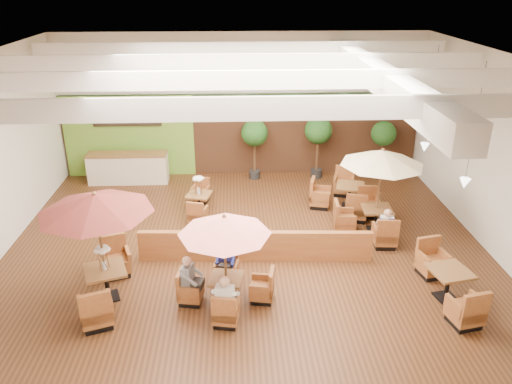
{
  "coord_description": "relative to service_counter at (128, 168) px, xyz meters",
  "views": [
    {
      "loc": [
        -0.32,
        -12.99,
        7.42
      ],
      "look_at": [
        0.3,
        0.5,
        1.5
      ],
      "focal_mm": 35.0,
      "sensor_mm": 36.0,
      "label": 1
    }
  ],
  "objects": [
    {
      "name": "topiary_0",
      "position": [
        4.86,
        0.2,
        1.18
      ],
      "size": [
        1.02,
        1.02,
        2.36
      ],
      "color": "black",
      "rests_on": "ground"
    },
    {
      "name": "table_4",
      "position": [
        9.28,
        -7.98,
        -0.19
      ],
      "size": [
        1.09,
        2.85,
        1.03
      ],
      "rotation": [
        0.0,
        0.0,
        0.21
      ],
      "color": "brown",
      "rests_on": "ground"
    },
    {
      "name": "table_0",
      "position": [
        0.88,
        -7.59,
        1.6
      ],
      "size": [
        2.68,
        3.01,
        2.89
      ],
      "rotation": [
        0.0,
        0.0,
        0.34
      ],
      "color": "brown",
      "rests_on": "ground"
    },
    {
      "name": "room",
      "position": [
        4.65,
        -3.88,
        3.05
      ],
      "size": [
        14.04,
        14.0,
        5.52
      ],
      "color": "#381E0F",
      "rests_on": "ground"
    },
    {
      "name": "booth_divider",
      "position": [
        4.61,
        -5.97,
        -0.13
      ],
      "size": [
        6.5,
        0.51,
        0.9
      ],
      "primitive_type": "cube",
      "rotation": [
        0.0,
        0.0,
        -0.05
      ],
      "color": "brown",
      "rests_on": "ground"
    },
    {
      "name": "topiary_1",
      "position": [
        7.31,
        0.2,
        1.25
      ],
      "size": [
        1.06,
        1.06,
        2.45
      ],
      "color": "black",
      "rests_on": "ground"
    },
    {
      "name": "diner_4",
      "position": [
        8.46,
        -5.36,
        0.17
      ],
      "size": [
        0.41,
        0.35,
        0.78
      ],
      "rotation": [
        0.0,
        0.0,
        -0.16
      ],
      "color": "silver",
      "rests_on": "ground"
    },
    {
      "name": "table_1",
      "position": [
        3.82,
        -7.86,
        1.06
      ],
      "size": [
        2.4,
        2.4,
        2.39
      ],
      "rotation": [
        0.0,
        0.0,
        -0.17
      ],
      "color": "brown",
      "rests_on": "ground"
    },
    {
      "name": "diner_3",
      "position": [
        8.46,
        -5.36,
        0.16
      ],
      "size": [
        0.41,
        0.36,
        0.77
      ],
      "rotation": [
        0.0,
        0.0,
        -0.23
      ],
      "color": "#2632A5",
      "rests_on": "ground"
    },
    {
      "name": "service_counter",
      "position": [
        0.0,
        0.0,
        0.0
      ],
      "size": [
        3.0,
        0.75,
        1.18
      ],
      "color": "beige",
      "rests_on": "ground"
    },
    {
      "name": "diner_1",
      "position": [
        3.82,
        -6.99,
        0.15
      ],
      "size": [
        0.39,
        0.34,
        0.72
      ],
      "rotation": [
        0.0,
        0.0,
        2.9
      ],
      "color": "#2632A5",
      "rests_on": "ground"
    },
    {
      "name": "diner_0",
      "position": [
        3.82,
        -8.73,
        0.2
      ],
      "size": [
        0.45,
        0.4,
        0.85
      ],
      "rotation": [
        0.0,
        0.0,
        -0.22
      ],
      "color": "silver",
      "rests_on": "ground"
    },
    {
      "name": "topiary_2",
      "position": [
        9.86,
        0.2,
        1.09
      ],
      "size": [
        0.97,
        0.97,
        2.25
      ],
      "color": "black",
      "rests_on": "ground"
    },
    {
      "name": "diner_2",
      "position": [
        2.95,
        -7.86,
        0.18
      ],
      "size": [
        0.39,
        0.44,
        0.82
      ],
      "rotation": [
        0.0,
        0.0,
        4.46
      ],
      "color": "slate",
      "rests_on": "ground"
    },
    {
      "name": "table_5",
      "position": [
        7.72,
        -2.57,
        -0.2
      ],
      "size": [
        2.0,
        2.87,
        1.02
      ],
      "rotation": [
        0.0,
        0.0,
        -0.27
      ],
      "color": "brown",
      "rests_on": "ground"
    },
    {
      "name": "table_2",
      "position": [
        8.39,
        -4.36,
        1.37
      ],
      "size": [
        2.6,
        2.69,
        2.72
      ],
      "rotation": [
        0.0,
        0.0,
        -0.07
      ],
      "color": "brown",
      "rests_on": "ground"
    },
    {
      "name": "table_3",
      "position": [
        2.86,
        -2.77,
        -0.09
      ],
      "size": [
        0.92,
        2.36,
        1.45
      ],
      "rotation": [
        0.0,
        0.0,
        -0.25
      ],
      "color": "brown",
      "rests_on": "ground"
    }
  ]
}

